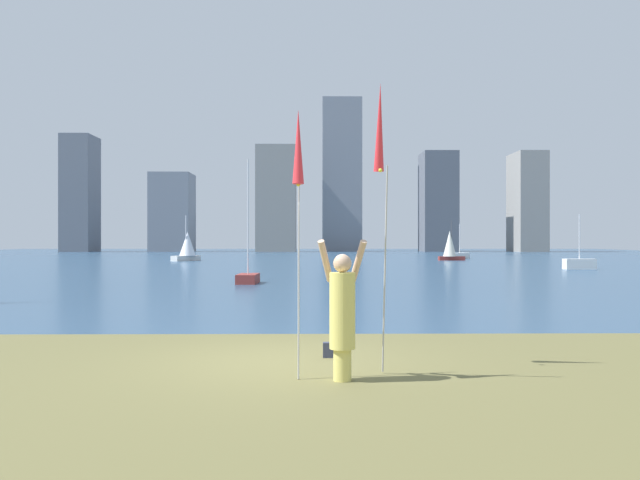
# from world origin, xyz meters

# --- Properties ---
(ground) EXTENTS (120.00, 138.00, 0.12)m
(ground) POSITION_xyz_m (0.00, 50.95, -0.06)
(ground) COLOR brown
(person) EXTENTS (0.72, 0.53, 1.97)m
(person) POSITION_xyz_m (0.92, -1.46, 0.97)
(person) COLOR #D8CC66
(person) RESTS_ON ground
(kite_flag_left) EXTENTS (0.16, 0.45, 3.79)m
(kite_flag_left) POSITION_xyz_m (0.31, -1.51, 3.15)
(kite_flag_left) COLOR #B2B2B7
(kite_flag_left) RESTS_ON ground
(kite_flag_right) EXTENTS (0.16, 1.20, 4.33)m
(kite_flag_right) POSITION_xyz_m (1.54, -0.63, 3.58)
(kite_flag_right) COLOR #B2B2B7
(kite_flag_right) RESTS_ON ground
(bag) EXTENTS (0.20, 0.13, 0.25)m
(bag) POSITION_xyz_m (0.78, 0.23, 0.13)
(bag) COLOR #33384C
(bag) RESTS_ON ground
(sailboat_0) EXTENTS (0.93, 1.88, 5.58)m
(sailboat_0) POSITION_xyz_m (-2.39, 17.78, 0.29)
(sailboat_0) COLOR maroon
(sailboat_0) RESTS_ON ground
(sailboat_2) EXTENTS (2.37, 2.95, 4.18)m
(sailboat_2) POSITION_xyz_m (-11.03, 47.26, 1.32)
(sailboat_2) COLOR silver
(sailboat_2) RESTS_ON ground
(sailboat_3) EXTENTS (2.46, 1.26, 3.77)m
(sailboat_3) POSITION_xyz_m (13.55, 48.49, 1.38)
(sailboat_3) COLOR maroon
(sailboat_3) RESTS_ON ground
(sailboat_7) EXTENTS (2.52, 2.58, 3.58)m
(sailboat_7) POSITION_xyz_m (15.68, 53.55, 0.33)
(sailboat_7) COLOR white
(sailboat_7) RESTS_ON ground
(sailboat_8) EXTENTS (2.07, 0.82, 3.65)m
(sailboat_8) POSITION_xyz_m (18.22, 30.80, 0.36)
(sailboat_8) COLOR white
(sailboat_8) RESTS_ON ground
(skyline_tower_0) EXTENTS (4.67, 6.11, 18.76)m
(skyline_tower_0) POSITION_xyz_m (-37.12, 90.94, 9.38)
(skyline_tower_0) COLOR slate
(skyline_tower_0) RESTS_ON ground
(skyline_tower_1) EXTENTS (6.47, 6.52, 12.75)m
(skyline_tower_1) POSITION_xyz_m (-22.40, 91.76, 6.37)
(skyline_tower_1) COLOR gray
(skyline_tower_1) RESTS_ON ground
(skyline_tower_2) EXTENTS (6.39, 4.98, 17.04)m
(skyline_tower_2) POSITION_xyz_m (-5.30, 90.08, 8.52)
(skyline_tower_2) COLOR gray
(skyline_tower_2) RESTS_ON ground
(skyline_tower_3) EXTENTS (6.60, 3.60, 25.70)m
(skyline_tower_3) POSITION_xyz_m (5.50, 94.40, 12.85)
(skyline_tower_3) COLOR gray
(skyline_tower_3) RESTS_ON ground
(skyline_tower_4) EXTENTS (5.52, 6.54, 16.19)m
(skyline_tower_4) POSITION_xyz_m (21.18, 91.47, 8.10)
(skyline_tower_4) COLOR #565B66
(skyline_tower_4) RESTS_ON ground
(skyline_tower_5) EXTENTS (4.57, 7.21, 15.90)m
(skyline_tower_5) POSITION_xyz_m (35.17, 89.47, 7.95)
(skyline_tower_5) COLOR gray
(skyline_tower_5) RESTS_ON ground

